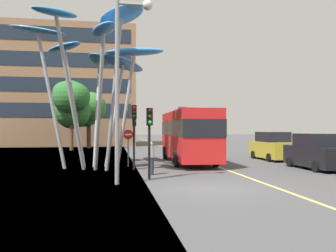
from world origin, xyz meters
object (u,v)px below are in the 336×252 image
object	(u,v)px
street_lamp	(125,66)
car_parked_far	(273,147)
pedestrian	(151,158)
traffic_light_island_mid	(134,128)
red_bus	(188,133)
leaf_sculpture	(95,53)
traffic_light_kerb_far	(134,123)
car_parked_mid	(316,152)
no_entry_sign	(128,142)
traffic_light_kerb_near	(149,128)

from	to	relation	value
street_lamp	car_parked_far	bearing A→B (deg)	41.20
pedestrian	traffic_light_island_mid	bearing A→B (deg)	92.29
red_bus	pedestrian	xyz separation A→B (m)	(-3.23, -6.05, -1.20)
red_bus	traffic_light_island_mid	xyz separation A→B (m)	(-3.56, 2.37, 0.37)
red_bus	leaf_sculpture	distance (m)	8.17
traffic_light_kerb_far	car_parked_mid	distance (m)	10.63
car_parked_mid	pedestrian	bearing A→B (deg)	-173.91
traffic_light_kerb_far	traffic_light_island_mid	size ratio (longest dim) A/B	1.11
no_entry_sign	red_bus	bearing A→B (deg)	25.18
traffic_light_kerb_near	street_lamp	size ratio (longest dim) A/B	0.42
no_entry_sign	leaf_sculpture	bearing A→B (deg)	-168.60
car_parked_mid	red_bus	bearing A→B (deg)	142.22
red_bus	no_entry_sign	world-z (taller)	red_bus
traffic_light_kerb_near	leaf_sculpture	bearing A→B (deg)	116.89
traffic_light_kerb_near	car_parked_far	bearing A→B (deg)	40.66
traffic_light_kerb_far	no_entry_sign	size ratio (longest dim) A/B	1.62
leaf_sculpture	car_parked_mid	bearing A→B (deg)	-11.82
car_parked_far	no_entry_sign	bearing A→B (deg)	-164.58
traffic_light_island_mid	street_lamp	size ratio (longest dim) A/B	0.42
leaf_sculpture	street_lamp	distance (m)	6.93
traffic_light_kerb_far	pedestrian	distance (m)	3.02
pedestrian	traffic_light_kerb_far	bearing A→B (deg)	107.40
red_bus	street_lamp	size ratio (longest dim) A/B	1.28
red_bus	car_parked_mid	bearing A→B (deg)	-37.78
car_parked_mid	no_entry_sign	xyz separation A→B (m)	(-10.67, 3.04, 0.56)
leaf_sculpture	pedestrian	distance (m)	7.64
car_parked_far	pedestrian	xyz separation A→B (m)	(-9.89, -7.08, -0.14)
traffic_light_kerb_near	traffic_light_kerb_far	world-z (taller)	traffic_light_kerb_far
traffic_light_kerb_far	pedestrian	bearing A→B (deg)	-72.60
traffic_light_island_mid	car_parked_mid	distance (m)	12.54
street_lamp	traffic_light_kerb_far	bearing A→B (deg)	82.44
traffic_light_kerb_near	no_entry_sign	distance (m)	5.82
car_parked_mid	car_parked_far	distance (m)	6.04
no_entry_sign	traffic_light_kerb_near	bearing A→B (deg)	-82.79
traffic_light_kerb_far	street_lamp	world-z (taller)	street_lamp
car_parked_far	pedestrian	bearing A→B (deg)	-144.42
pedestrian	car_parked_mid	bearing A→B (deg)	6.09
traffic_light_kerb_far	no_entry_sign	world-z (taller)	traffic_light_kerb_far
red_bus	leaf_sculpture	xyz separation A→B (m)	(-6.17, -2.37, 4.81)
red_bus	no_entry_sign	bearing A→B (deg)	-154.82
red_bus	car_parked_mid	xyz separation A→B (m)	(6.47, -5.02, -1.08)
car_parked_mid	street_lamp	size ratio (longest dim) A/B	0.58
traffic_light_kerb_far	traffic_light_kerb_near	bearing A→B (deg)	-83.15
car_parked_far	street_lamp	size ratio (longest dim) A/B	0.59
traffic_light_kerb_near	traffic_light_kerb_far	size ratio (longest dim) A/B	0.89
traffic_light_island_mid	pedestrian	world-z (taller)	traffic_light_island_mid
car_parked_mid	car_parked_far	bearing A→B (deg)	88.18
traffic_light_kerb_near	traffic_light_kerb_far	bearing A→B (deg)	96.85
red_bus	leaf_sculpture	world-z (taller)	leaf_sculpture
red_bus	pedestrian	distance (m)	6.96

